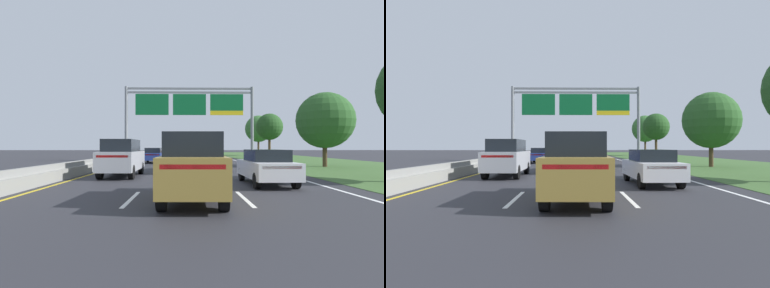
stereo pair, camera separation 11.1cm
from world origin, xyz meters
TOP-DOWN VIEW (x-y plane):
  - ground_plane at (0.00, 35.00)m, footprint 220.00×220.00m
  - lane_striping at (0.00, 34.54)m, footprint 11.96×106.00m
  - grass_verge_right at (13.95, 35.00)m, footprint 14.00×110.00m
  - median_barrier_concrete at (-6.60, 35.00)m, footprint 0.60×110.00m
  - overhead_sign_gantry at (0.30, 35.59)m, footprint 15.06×0.42m
  - pickup_truck_navy at (-0.00, 21.29)m, footprint 2.04×5.42m
  - car_white_right_lane_sedan at (3.55, 14.24)m, footprint 1.91×4.44m
  - car_gold_centre_lane_suv at (0.15, 10.18)m, footprint 2.01×4.74m
  - car_red_centre_lane_sedan at (0.23, 47.02)m, footprint 1.87×4.42m
  - car_blue_left_lane_sedan at (-3.51, 32.31)m, footprint 1.82×4.40m
  - car_silver_left_lane_suv at (-3.73, 17.93)m, footprint 1.91×4.70m
  - roadside_tree_mid at (11.55, 25.62)m, footprint 4.69×4.69m
  - roadside_tree_far at (11.72, 43.00)m, footprint 3.77×3.77m
  - roadside_tree_distant at (13.38, 56.37)m, footprint 4.96×4.96m

SIDE VIEW (x-z plane):
  - ground_plane at x=0.00m, z-range 0.00..0.00m
  - lane_striping at x=0.00m, z-range 0.00..0.01m
  - grass_verge_right at x=13.95m, z-range 0.00..0.02m
  - median_barrier_concrete at x=-6.60m, z-range -0.07..0.78m
  - car_white_right_lane_sedan at x=3.55m, z-range 0.03..1.60m
  - car_red_centre_lane_sedan at x=0.23m, z-range 0.03..1.60m
  - car_blue_left_lane_sedan at x=-3.51m, z-range 0.03..1.60m
  - pickup_truck_navy at x=0.00m, z-range -0.03..2.17m
  - car_gold_centre_lane_suv at x=0.15m, z-range 0.04..2.15m
  - car_silver_left_lane_suv at x=-3.73m, z-range 0.04..2.15m
  - roadside_tree_mid at x=11.55m, z-range 0.78..7.03m
  - roadside_tree_far at x=11.72m, z-range 1.29..7.70m
  - roadside_tree_distant at x=13.38m, z-range 1.27..8.78m
  - overhead_sign_gantry at x=0.30m, z-range 1.85..10.56m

